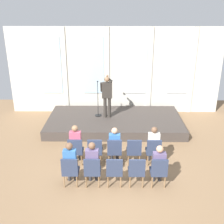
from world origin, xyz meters
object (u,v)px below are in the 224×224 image
(chair_r1_c0, at_px, (70,170))
(audience_r0_c2, at_px, (114,143))
(chair_r0_c2, at_px, (114,150))
(audience_r1_c1, at_px, (92,161))
(chair_r0_c3, at_px, (134,150))
(audience_r1_c4, at_px, (159,163))
(chair_r0_c0, at_px, (76,150))
(chair_r1_c1, at_px, (92,170))
(mic_stand, at_px, (98,108))
(audience_r0_c4, at_px, (153,143))
(audience_r1_c0, at_px, (70,162))
(audience_r0_c0, at_px, (76,142))
(chair_r1_c2, at_px, (114,170))
(chair_r1_c3, at_px, (136,170))
(chair_r0_c4, at_px, (153,150))
(chair_r1_c4, at_px, (159,170))
(chair_r0_c1, at_px, (95,150))
(speaker, at_px, (107,94))

(chair_r1_c0, bearing_deg, audience_r0_c2, 44.62)
(chair_r0_c2, height_order, audience_r0_c2, audience_r0_c2)
(chair_r0_c2, distance_m, audience_r1_c1, 1.26)
(chair_r0_c3, xyz_separation_m, audience_r1_c4, (0.62, -1.07, 0.18))
(chair_r0_c0, relative_size, chair_r1_c1, 1.00)
(mic_stand, bearing_deg, audience_r1_c4, -65.44)
(chair_r1_c1, relative_size, audience_r1_c1, 0.68)
(audience_r0_c4, height_order, audience_r1_c0, audience_r1_c0)
(audience_r0_c0, height_order, audience_r0_c2, audience_r0_c0)
(chair_r1_c2, height_order, audience_r1_c4, audience_r1_c4)
(audience_r0_c2, distance_m, chair_r1_c3, 1.39)
(chair_r0_c0, bearing_deg, chair_r0_c2, 0.00)
(chair_r1_c2, distance_m, audience_r1_c4, 1.27)
(chair_r0_c0, bearing_deg, audience_r1_c0, -90.00)
(chair_r0_c2, distance_m, audience_r1_c4, 1.65)
(audience_r1_c1, bearing_deg, chair_r0_c4, 29.76)
(chair_r0_c2, relative_size, chair_r1_c2, 1.00)
(chair_r0_c4, relative_size, chair_r1_c3, 1.00)
(mic_stand, xyz_separation_m, chair_r1_c4, (1.96, -4.38, -0.19))
(chair_r0_c1, relative_size, audience_r1_c4, 0.73)
(chair_r1_c3, distance_m, chair_r1_c4, 0.62)
(audience_r0_c0, bearing_deg, chair_r0_c4, -1.81)
(speaker, bearing_deg, chair_r1_c4, -69.73)
(chair_r0_c1, bearing_deg, mic_stand, 91.55)
(mic_stand, bearing_deg, audience_r0_c0, -99.70)
(audience_r0_c2, bearing_deg, audience_r1_c4, -42.62)
(chair_r1_c0, xyz_separation_m, chair_r1_c3, (1.87, 0.00, 0.00))
(audience_r0_c4, distance_m, audience_r1_c1, 2.20)
(audience_r1_c1, bearing_deg, audience_r1_c0, 179.93)
(chair_r0_c1, relative_size, chair_r0_c3, 1.00)
(audience_r0_c2, height_order, chair_r1_c1, audience_r0_c2)
(speaker, distance_m, chair_r1_c4, 4.61)
(speaker, relative_size, audience_r1_c0, 1.30)
(speaker, relative_size, chair_r1_c0, 1.88)
(chair_r0_c4, distance_m, chair_r1_c4, 1.15)
(chair_r0_c1, height_order, audience_r1_c0, audience_r1_c0)
(audience_r1_c0, bearing_deg, audience_r1_c1, -0.07)
(audience_r0_c4, xyz_separation_m, chair_r1_c1, (-1.87, -1.23, -0.20))
(chair_r0_c3, xyz_separation_m, chair_r1_c4, (0.62, -1.15, 0.00))
(chair_r1_c0, bearing_deg, chair_r0_c4, 24.71)
(chair_r0_c1, bearing_deg, audience_r1_c1, -90.00)
(chair_r0_c3, bearing_deg, chair_r0_c2, 180.00)
(mic_stand, bearing_deg, chair_r1_c3, -73.01)
(chair_r1_c3, bearing_deg, chair_r1_c1, 180.00)
(audience_r0_c4, bearing_deg, speaker, 117.49)
(chair_r1_c3, bearing_deg, audience_r1_c4, 7.58)
(audience_r0_c0, relative_size, chair_r1_c2, 1.45)
(mic_stand, bearing_deg, audience_r0_c4, -58.05)
(audience_r1_c1, bearing_deg, chair_r0_c3, 40.61)
(speaker, distance_m, audience_r1_c1, 4.23)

